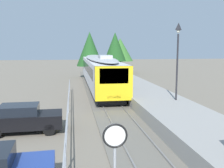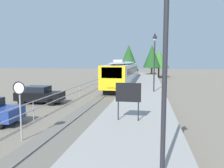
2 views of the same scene
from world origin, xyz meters
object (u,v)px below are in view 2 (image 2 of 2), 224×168
commuter_train (124,72)px  platform_lamp_mid_platform (155,51)px  speed_limit_sign (19,96)px  platform_notice_board (128,94)px  platform_lamp_near_end (166,22)px  parked_hatchback_black (39,95)px

commuter_train → platform_lamp_mid_platform: (4.22, -11.70, 2.47)m
commuter_train → speed_limit_sign: commuter_train is taller
platform_lamp_mid_platform → platform_notice_board: platform_lamp_mid_platform is taller
platform_lamp_near_end → platform_lamp_mid_platform: bearing=90.0°
parked_hatchback_black → speed_limit_sign: bearing=-66.3°
commuter_train → speed_limit_sign: 22.99m
platform_lamp_near_end → speed_limit_sign: 7.58m
commuter_train → platform_lamp_near_end: 26.87m
platform_lamp_mid_platform → parked_hatchback_black: size_ratio=1.32×
commuter_train → speed_limit_sign: (-2.01, -22.90, -0.03)m
commuter_train → platform_lamp_mid_platform: bearing=-70.2°
speed_limit_sign → parked_hatchback_black: bearing=113.7°
platform_lamp_near_end → platform_lamp_mid_platform: same height
platform_lamp_mid_platform → speed_limit_sign: platform_lamp_mid_platform is taller
platform_notice_board → speed_limit_sign: speed_limit_sign is taller
parked_hatchback_black → platform_lamp_mid_platform: bearing=16.4°
platform_lamp_mid_platform → speed_limit_sign: bearing=-119.1°
commuter_train → parked_hatchback_black: (-5.66, -14.61, -1.36)m
platform_notice_board → parked_hatchback_black: (-8.53, 7.11, -1.40)m
platform_lamp_near_end → speed_limit_sign: (-6.23, 3.52, -2.50)m
speed_limit_sign → platform_notice_board: bearing=13.7°
platform_notice_board → parked_hatchback_black: bearing=140.2°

